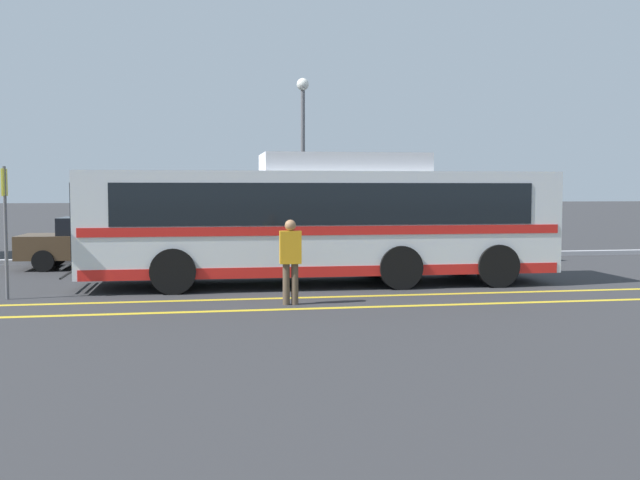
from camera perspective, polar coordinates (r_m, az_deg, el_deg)
ground_plane at (r=18.19m, az=-2.31°, el=-3.30°), size 220.00×220.00×0.00m
lane_strip_0 at (r=15.89m, az=1.40°, el=-4.34°), size 31.06×0.20×0.01m
lane_strip_1 at (r=14.48m, az=2.55°, el=-5.15°), size 31.06×0.20×0.01m
curb_strip at (r=24.10m, az=-2.58°, el=-1.35°), size 39.06×0.36×0.15m
transit_bus at (r=17.90m, az=0.06°, el=1.58°), size 11.43×2.93×3.12m
parked_car_1 at (r=22.60m, az=-16.70°, el=-0.16°), size 4.28×2.06×1.47m
parked_car_2 at (r=22.84m, az=-3.00°, el=-0.14°), size 4.88×2.04×1.28m
parked_car_3 at (r=24.50m, az=11.17°, el=0.18°), size 4.45×2.09×1.41m
pedestrian_0 at (r=14.73m, az=-2.27°, el=-1.27°), size 0.43×0.24×1.68m
bus_stop_sign at (r=16.68m, az=-22.86°, el=1.67°), size 0.07×0.40×2.75m
street_lamp at (r=24.97m, az=-1.31°, el=7.62°), size 0.41×0.41×5.93m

